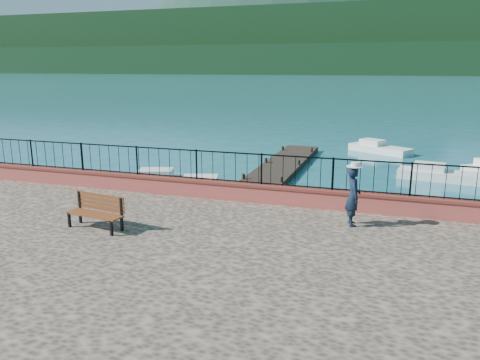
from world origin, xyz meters
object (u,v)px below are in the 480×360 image
Objects in this scene: person at (353,196)px; boat_4 at (380,146)px; park_bench at (96,219)px; boat_1 at (442,172)px; boat_0 at (170,177)px.

boat_4 is at bearing -15.57° from person.
park_bench is 17.13m from boat_1.
boat_4 is (8.93, 11.88, 0.00)m from boat_0.
person is 0.41× the size of boat_4.
boat_0 and boat_4 have the same top height.
boat_0 is 14.86m from boat_4.
person is at bearing -54.09° from boat_0.
boat_1 is 1.02× the size of boat_4.
boat_0 is at bearing -95.77° from boat_4.
person is at bearing 29.13° from park_bench.
park_bench is at bearing 95.72° from person.
person is at bearing -97.12° from boat_1.
person is 18.48m from boat_4.
boat_1 is at bearing -30.82° from person.
park_bench is 1.04× the size of person.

